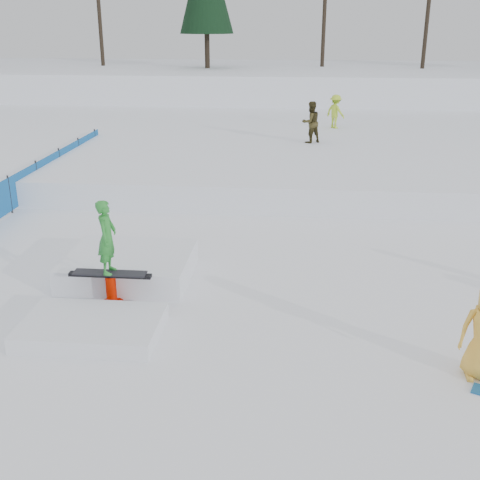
# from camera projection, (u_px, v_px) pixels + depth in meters

# --- Properties ---
(ground) EXTENTS (120.00, 120.00, 0.00)m
(ground) POSITION_uv_depth(u_px,v_px,m) (201.00, 338.00, 10.49)
(ground) COLOR white
(snow_berm) EXTENTS (60.00, 14.00, 2.40)m
(snow_berm) POSITION_uv_depth(u_px,v_px,m) (274.00, 86.00, 38.09)
(snow_berm) COLOR white
(snow_berm) RESTS_ON ground
(snow_midrise) EXTENTS (50.00, 18.00, 0.80)m
(snow_midrise) POSITION_uv_depth(u_px,v_px,m) (260.00, 141.00, 25.29)
(snow_midrise) COLOR white
(snow_midrise) RESTS_ON ground
(safety_fence) EXTENTS (0.05, 16.00, 1.10)m
(safety_fence) POSITION_uv_depth(u_px,v_px,m) (10.00, 194.00, 17.04)
(safety_fence) COLOR #145699
(safety_fence) RESTS_ON ground
(walker_olive) EXTENTS (0.95, 0.90, 1.54)m
(walker_olive) POSITION_uv_depth(u_px,v_px,m) (311.00, 122.00, 22.61)
(walker_olive) COLOR #352E14
(walker_olive) RESTS_ON snow_midrise
(walker_ygreen) EXTENTS (1.02, 1.01, 1.41)m
(walker_ygreen) POSITION_uv_depth(u_px,v_px,m) (335.00, 112.00, 25.68)
(walker_ygreen) COLOR #B2D82E
(walker_ygreen) RESTS_ON snow_midrise
(jib_rail_feature) EXTENTS (2.60, 4.40, 2.11)m
(jib_rail_feature) POSITION_uv_depth(u_px,v_px,m) (120.00, 278.00, 12.12)
(jib_rail_feature) COLOR white
(jib_rail_feature) RESTS_ON ground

